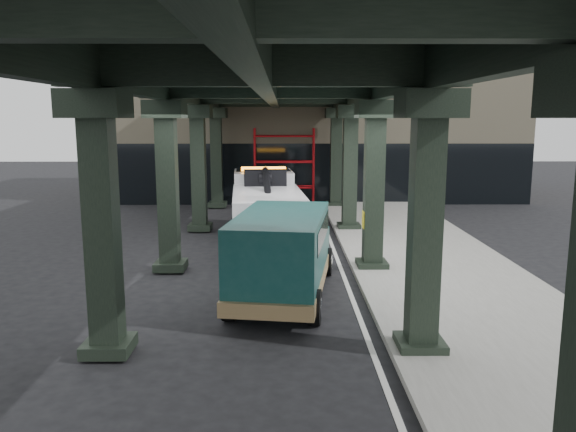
{
  "coord_description": "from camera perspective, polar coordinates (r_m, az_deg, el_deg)",
  "views": [
    {
      "loc": [
        -0.03,
        -14.22,
        4.5
      ],
      "look_at": [
        0.09,
        1.79,
        1.7
      ],
      "focal_mm": 35.0,
      "sensor_mm": 36.0,
      "label": 1
    }
  ],
  "objects": [
    {
      "name": "building",
      "position": [
        34.29,
        2.98,
        9.07
      ],
      "size": [
        22.0,
        10.0,
        8.0
      ],
      "primitive_type": "cube",
      "color": "#C6B793",
      "rests_on": "ground"
    },
    {
      "name": "tow_truck",
      "position": [
        20.78,
        -2.28,
        1.13
      ],
      "size": [
        2.96,
        8.45,
        2.72
      ],
      "rotation": [
        0.0,
        0.0,
        0.08
      ],
      "color": "black",
      "rests_on": "ground"
    },
    {
      "name": "viaduct",
      "position": [
        16.25,
        -1.8,
        13.3
      ],
      "size": [
        7.4,
        32.0,
        6.4
      ],
      "color": "black",
      "rests_on": "ground"
    },
    {
      "name": "scaffolding",
      "position": [
        28.96,
        -0.39,
        5.18
      ],
      "size": [
        3.08,
        0.88,
        4.0
      ],
      "color": "red",
      "rests_on": "ground"
    },
    {
      "name": "lane_stripe",
      "position": [
        16.92,
        5.46,
        -5.53
      ],
      "size": [
        0.12,
        38.0,
        0.01
      ],
      "primitive_type": "cube",
      "color": "silver",
      "rests_on": "ground"
    },
    {
      "name": "sidewalk",
      "position": [
        17.41,
        14.71,
        -5.14
      ],
      "size": [
        5.0,
        40.0,
        0.15
      ],
      "primitive_type": "cube",
      "color": "gray",
      "rests_on": "ground"
    },
    {
      "name": "ground",
      "position": [
        14.92,
        -0.31,
        -7.64
      ],
      "size": [
        90.0,
        90.0,
        0.0
      ],
      "primitive_type": "plane",
      "color": "black",
      "rests_on": "ground"
    },
    {
      "name": "towed_van",
      "position": [
        14.05,
        -0.5,
        -3.7
      ],
      "size": [
        2.84,
        5.71,
        2.22
      ],
      "rotation": [
        0.0,
        0.0,
        -0.14
      ],
      "color": "#124240",
      "rests_on": "ground"
    }
  ]
}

